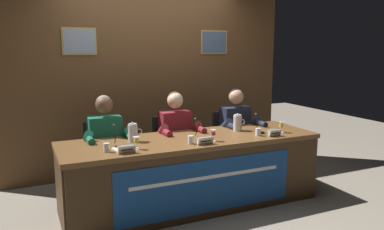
% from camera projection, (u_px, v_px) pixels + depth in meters
% --- Properties ---
extents(ground_plane, '(12.00, 12.00, 0.00)m').
position_uv_depth(ground_plane, '(192.00, 204.00, 4.24)').
color(ground_plane, gray).
extents(wall_back_panelled, '(4.01, 0.14, 2.60)m').
position_uv_depth(wall_back_panelled, '(151.00, 78.00, 5.24)').
color(wall_back_panelled, brown).
rests_on(wall_back_panelled, ground_plane).
extents(conference_table, '(2.81, 0.87, 0.76)m').
position_uv_depth(conference_table, '(196.00, 162.00, 4.05)').
color(conference_table, brown).
rests_on(conference_table, ground_plane).
extents(chair_left, '(0.44, 0.45, 0.88)m').
position_uv_depth(chair_left, '(104.00, 161.00, 4.38)').
color(chair_left, black).
rests_on(chair_left, ground_plane).
extents(panelist_left, '(0.51, 0.48, 1.21)m').
position_uv_depth(panelist_left, '(107.00, 142.00, 4.15)').
color(panelist_left, black).
rests_on(panelist_left, ground_plane).
extents(nameplate_left, '(0.16, 0.06, 0.08)m').
position_uv_depth(nameplate_left, '(127.00, 149.00, 3.49)').
color(nameplate_left, white).
rests_on(nameplate_left, conference_table).
extents(juice_glass_left, '(0.06, 0.06, 0.12)m').
position_uv_depth(juice_glass_left, '(136.00, 141.00, 3.62)').
color(juice_glass_left, white).
rests_on(juice_glass_left, conference_table).
extents(water_cup_left, '(0.06, 0.06, 0.08)m').
position_uv_depth(water_cup_left, '(107.00, 148.00, 3.53)').
color(water_cup_left, silver).
rests_on(water_cup_left, conference_table).
extents(microphone_left, '(0.06, 0.17, 0.22)m').
position_uv_depth(microphone_left, '(117.00, 140.00, 3.70)').
color(microphone_left, black).
rests_on(microphone_left, conference_table).
extents(chair_center, '(0.44, 0.45, 0.88)m').
position_uv_depth(chair_center, '(172.00, 153.00, 4.72)').
color(chair_center, black).
rests_on(chair_center, ground_plane).
extents(panelist_center, '(0.51, 0.48, 1.21)m').
position_uv_depth(panelist_center, '(177.00, 135.00, 4.49)').
color(panelist_center, black).
rests_on(panelist_center, ground_plane).
extents(nameplate_center, '(0.17, 0.06, 0.08)m').
position_uv_depth(nameplate_center, '(205.00, 141.00, 3.81)').
color(nameplate_center, white).
rests_on(nameplate_center, conference_table).
extents(juice_glass_center, '(0.06, 0.06, 0.12)m').
position_uv_depth(juice_glass_center, '(213.00, 133.00, 3.93)').
color(juice_glass_center, white).
rests_on(juice_glass_center, conference_table).
extents(water_cup_center, '(0.06, 0.06, 0.08)m').
position_uv_depth(water_cup_center, '(191.00, 140.00, 3.83)').
color(water_cup_center, silver).
rests_on(water_cup_center, conference_table).
extents(microphone_center, '(0.06, 0.17, 0.22)m').
position_uv_depth(microphone_center, '(199.00, 132.00, 4.04)').
color(microphone_center, black).
rests_on(microphone_center, conference_table).
extents(chair_right, '(0.44, 0.45, 0.88)m').
position_uv_depth(chair_right, '(230.00, 146.00, 5.06)').
color(chair_right, black).
rests_on(chair_right, ground_plane).
extents(panelist_right, '(0.51, 0.48, 1.21)m').
position_uv_depth(panelist_right, '(238.00, 129.00, 4.83)').
color(panelist_right, black).
rests_on(panelist_right, ground_plane).
extents(nameplate_right, '(0.15, 0.06, 0.08)m').
position_uv_depth(nameplate_right, '(275.00, 133.00, 4.17)').
color(nameplate_right, white).
rests_on(nameplate_right, conference_table).
extents(juice_glass_right, '(0.06, 0.06, 0.12)m').
position_uv_depth(juice_glass_right, '(281.00, 125.00, 4.34)').
color(juice_glass_right, white).
rests_on(juice_glass_right, conference_table).
extents(water_cup_right, '(0.06, 0.06, 0.08)m').
position_uv_depth(water_cup_right, '(258.00, 132.00, 4.19)').
color(water_cup_right, silver).
rests_on(water_cup_right, conference_table).
extents(microphone_right, '(0.06, 0.17, 0.22)m').
position_uv_depth(microphone_right, '(260.00, 126.00, 4.33)').
color(microphone_right, black).
rests_on(microphone_right, conference_table).
extents(water_pitcher_left_side, '(0.15, 0.10, 0.21)m').
position_uv_depth(water_pitcher_left_side, '(133.00, 133.00, 3.91)').
color(water_pitcher_left_side, silver).
rests_on(water_pitcher_left_side, conference_table).
extents(water_pitcher_right_side, '(0.15, 0.10, 0.21)m').
position_uv_depth(water_pitcher_right_side, '(238.00, 123.00, 4.44)').
color(water_pitcher_right_side, silver).
rests_on(water_pitcher_right_side, conference_table).
extents(document_stack_left, '(0.24, 0.19, 0.01)m').
position_uv_depth(document_stack_left, '(125.00, 148.00, 3.64)').
color(document_stack_left, white).
rests_on(document_stack_left, conference_table).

